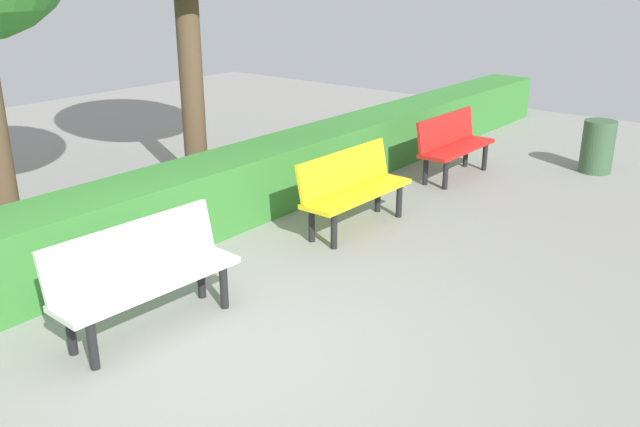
# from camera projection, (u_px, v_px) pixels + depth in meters

# --- Properties ---
(ground_plane) EXTENTS (20.91, 20.91, 0.00)m
(ground_plane) POSITION_uv_depth(u_px,v_px,m) (224.00, 348.00, 5.13)
(ground_plane) COLOR gray
(bench_red) EXTENTS (1.45, 0.47, 0.86)m
(bench_red) POSITION_uv_depth(u_px,v_px,m) (453.00, 143.00, 9.23)
(bench_red) COLOR red
(bench_red) RESTS_ON ground_plane
(bench_yellow) EXTENTS (1.53, 0.49, 0.86)m
(bench_yellow) POSITION_uv_depth(u_px,v_px,m) (353.00, 186.00, 7.38)
(bench_yellow) COLOR yellow
(bench_yellow) RESTS_ON ground_plane
(bench_white) EXTENTS (1.56, 0.54, 0.86)m
(bench_white) POSITION_uv_depth(u_px,v_px,m) (143.00, 272.00, 5.28)
(bench_white) COLOR white
(bench_white) RESTS_ON ground_plane
(hedge_row) EXTENTS (16.91, 0.77, 0.76)m
(hedge_row) POSITION_uv_depth(u_px,v_px,m) (176.00, 207.00, 7.04)
(hedge_row) COLOR #387F33
(hedge_row) RESTS_ON ground_plane
(trash_bin) EXTENTS (0.44, 0.44, 0.74)m
(trash_bin) POSITION_uv_depth(u_px,v_px,m) (598.00, 147.00, 9.47)
(trash_bin) COLOR #385938
(trash_bin) RESTS_ON ground_plane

